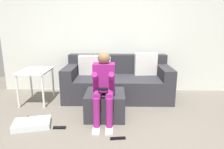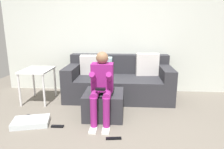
# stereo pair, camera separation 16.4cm
# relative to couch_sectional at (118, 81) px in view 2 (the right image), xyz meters

# --- Properties ---
(ground_plane) EXTENTS (6.56, 6.56, 0.00)m
(ground_plane) POSITION_rel_couch_sectional_xyz_m (0.01, -1.71, -0.33)
(ground_plane) COLOR #6B6359
(wall_back) EXTENTS (5.05, 0.10, 2.53)m
(wall_back) POSITION_rel_couch_sectional_xyz_m (0.01, 0.46, 0.94)
(wall_back) COLOR silver
(wall_back) RESTS_ON ground_plane
(couch_sectional) EXTENTS (2.04, 0.96, 0.88)m
(couch_sectional) POSITION_rel_couch_sectional_xyz_m (0.00, 0.00, 0.00)
(couch_sectional) COLOR #2D2D33
(couch_sectional) RESTS_ON ground_plane
(ottoman) EXTENTS (0.61, 0.61, 0.40)m
(ottoman) POSITION_rel_couch_sectional_xyz_m (-0.19, -0.93, -0.13)
(ottoman) COLOR #2D2D33
(ottoman) RESTS_ON ground_plane
(person_seated) EXTENTS (0.32, 0.62, 1.04)m
(person_seated) POSITION_rel_couch_sectional_xyz_m (-0.20, -1.10, 0.26)
(person_seated) COLOR #8C1E72
(person_seated) RESTS_ON ground_plane
(storage_bin) EXTENTS (0.57, 0.44, 0.08)m
(storage_bin) POSITION_rel_couch_sectional_xyz_m (-1.23, -1.30, -0.29)
(storage_bin) COLOR silver
(storage_bin) RESTS_ON ground_plane
(side_table) EXTENTS (0.50, 0.63, 0.62)m
(side_table) POSITION_rel_couch_sectional_xyz_m (-1.51, -0.35, 0.20)
(side_table) COLOR white
(side_table) RESTS_ON ground_plane
(remote_near_ottoman) EXTENTS (0.20, 0.07, 0.02)m
(remote_near_ottoman) POSITION_rel_couch_sectional_xyz_m (0.00, -1.61, -0.32)
(remote_near_ottoman) COLOR black
(remote_near_ottoman) RESTS_ON ground_plane
(remote_by_storage_bin) EXTENTS (0.18, 0.06, 0.02)m
(remote_by_storage_bin) POSITION_rel_couch_sectional_xyz_m (-0.82, -1.35, -0.32)
(remote_by_storage_bin) COLOR black
(remote_by_storage_bin) RESTS_ON ground_plane
(remote_under_side_table) EXTENTS (0.16, 0.15, 0.02)m
(remote_under_side_table) POSITION_rel_couch_sectional_xyz_m (-1.36, -1.07, -0.32)
(remote_under_side_table) COLOR black
(remote_under_side_table) RESTS_ON ground_plane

